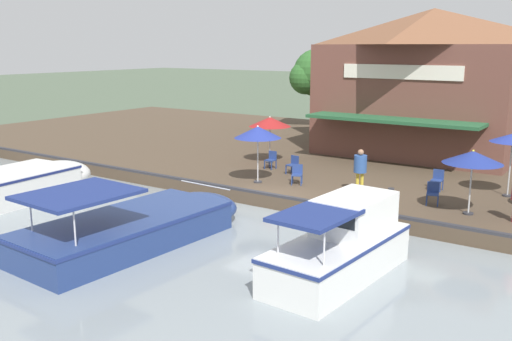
# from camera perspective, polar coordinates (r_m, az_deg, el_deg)

# --- Properties ---
(ground_plane) EXTENTS (220.00, 220.00, 0.00)m
(ground_plane) POSITION_cam_1_polar(r_m,az_deg,el_deg) (22.87, 0.84, -3.96)
(ground_plane) COLOR #4C5B47
(quay_deck) EXTENTS (22.00, 56.00, 0.60)m
(quay_deck) POSITION_cam_1_polar(r_m,az_deg,el_deg) (32.28, 11.74, 1.16)
(quay_deck) COLOR #4C3D2D
(quay_deck) RESTS_ON ground
(quay_edge_fender) EXTENTS (0.20, 50.40, 0.10)m
(quay_edge_fender) POSITION_cam_1_polar(r_m,az_deg,el_deg) (22.77, 0.98, -2.33)
(quay_edge_fender) COLOR #2D2D33
(quay_edge_fender) RESTS_ON quay_deck
(waterfront_restaurant) EXTENTS (11.21, 10.61, 7.83)m
(waterfront_restaurant) POSITION_cam_1_polar(r_m,az_deg,el_deg) (33.55, 17.01, 8.68)
(waterfront_restaurant) COLOR brown
(waterfront_restaurant) RESTS_ON quay_deck
(patio_umbrella_near_quay_edge) EXTENTS (2.02, 2.02, 2.50)m
(patio_umbrella_near_quay_edge) POSITION_cam_1_polar(r_m,az_deg,el_deg) (24.42, 0.18, 3.84)
(patio_umbrella_near_quay_edge) COLOR #B7B7B7
(patio_umbrella_near_quay_edge) RESTS_ON quay_deck
(patio_umbrella_mid_patio_left) EXTENTS (2.05, 2.05, 2.31)m
(patio_umbrella_mid_patio_left) POSITION_cam_1_polar(r_m,az_deg,el_deg) (21.11, 20.86, 1.24)
(patio_umbrella_mid_patio_left) COLOR #B7B7B7
(patio_umbrella_mid_patio_left) RESTS_ON quay_deck
(patio_umbrella_far_corner) EXTENTS (2.10, 2.10, 2.38)m
(patio_umbrella_far_corner) POSITION_cam_1_polar(r_m,az_deg,el_deg) (28.68, 1.40, 4.89)
(patio_umbrella_far_corner) COLOR #B7B7B7
(patio_umbrella_far_corner) RESTS_ON quay_deck
(cafe_chair_back_row_seat) EXTENTS (0.45, 0.45, 0.85)m
(cafe_chair_back_row_seat) POSITION_cam_1_polar(r_m,az_deg,el_deg) (24.59, 17.69, -0.80)
(cafe_chair_back_row_seat) COLOR navy
(cafe_chair_back_row_seat) RESTS_ON quay_deck
(cafe_chair_far_corner_seat) EXTENTS (0.45, 0.45, 0.85)m
(cafe_chair_far_corner_seat) POSITION_cam_1_polar(r_m,az_deg,el_deg) (27.57, 1.53, 1.17)
(cafe_chair_far_corner_seat) COLOR navy
(cafe_chair_far_corner_seat) RESTS_ON quay_deck
(cafe_chair_mid_patio) EXTENTS (0.58, 0.58, 0.85)m
(cafe_chair_mid_patio) POSITION_cam_1_polar(r_m,az_deg,el_deg) (24.49, 4.14, -0.29)
(cafe_chair_mid_patio) COLOR navy
(cafe_chair_mid_patio) RESTS_ON quay_deck
(cafe_chair_beside_entrance) EXTENTS (0.54, 0.54, 0.85)m
(cafe_chair_beside_entrance) POSITION_cam_1_polar(r_m,az_deg,el_deg) (22.30, 17.27, -2.08)
(cafe_chair_beside_entrance) COLOR navy
(cafe_chair_beside_entrance) RESTS_ON quay_deck
(cafe_chair_facing_river) EXTENTS (0.50, 0.50, 0.85)m
(cafe_chair_facing_river) POSITION_cam_1_polar(r_m,az_deg,el_deg) (26.46, 3.73, 0.67)
(cafe_chair_facing_river) COLOR navy
(cafe_chair_facing_river) RESTS_ON quay_deck
(person_mid_patio) EXTENTS (0.51, 0.51, 1.81)m
(person_mid_patio) POSITION_cam_1_polar(r_m,az_deg,el_deg) (23.10, 10.39, 0.48)
(person_mid_patio) COLOR gold
(person_mid_patio) RESTS_ON quay_deck
(motorboat_fourth_along) EXTENTS (6.15, 2.32, 2.18)m
(motorboat_fourth_along) POSITION_cam_1_polar(r_m,az_deg,el_deg) (16.60, 9.26, -7.18)
(motorboat_fourth_along) COLOR white
(motorboat_fourth_along) RESTS_ON river_water
(motorboat_second_along) EXTENTS (8.49, 3.40, 2.14)m
(motorboat_second_along) POSITION_cam_1_polar(r_m,az_deg,el_deg) (19.38, -11.22, -5.23)
(motorboat_second_along) COLOR navy
(motorboat_second_along) RESTS_ON river_water
(mooring_post) EXTENTS (0.22, 0.22, 0.96)m
(mooring_post) POSITION_cam_1_polar(r_m,az_deg,el_deg) (20.61, 13.31, -2.98)
(mooring_post) COLOR #473323
(mooring_post) RESTS_ON quay_deck
(tree_upstream_bank) EXTENTS (3.59, 3.42, 5.64)m
(tree_upstream_bank) POSITION_cam_1_polar(r_m,az_deg,el_deg) (41.85, 5.83, 9.55)
(tree_upstream_bank) COLOR brown
(tree_upstream_bank) RESTS_ON quay_deck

